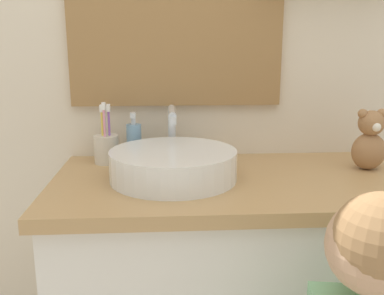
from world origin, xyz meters
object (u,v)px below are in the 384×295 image
object	(u,v)px
soap_dispenser	(134,143)
sink_basin	(174,163)
toothbrush_holder	(106,147)
teddy_bear	(370,141)

from	to	relation	value
soap_dispenser	sink_basin	bearing A→B (deg)	-55.66
toothbrush_holder	soap_dispenser	distance (m)	0.09
sink_basin	soap_dispenser	distance (m)	0.21
toothbrush_holder	teddy_bear	xyz separation A→B (m)	(0.78, -0.12, 0.03)
teddy_bear	soap_dispenser	bearing A→B (deg)	170.40
toothbrush_holder	soap_dispenser	world-z (taller)	toothbrush_holder
soap_dispenser	teddy_bear	bearing A→B (deg)	-9.60
soap_dispenser	teddy_bear	distance (m)	0.70
toothbrush_holder	teddy_bear	world-z (taller)	toothbrush_holder
sink_basin	soap_dispenser	size ratio (longest dim) A/B	2.47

